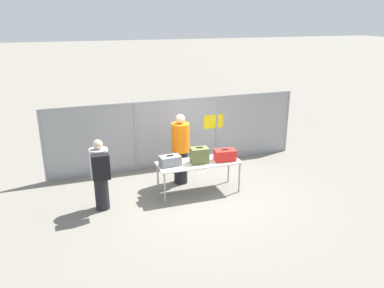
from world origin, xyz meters
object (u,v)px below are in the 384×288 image
(inspection_table, at_px, (199,164))
(utility_trailer, at_px, (196,124))
(suitcase_grey, at_px, (170,161))
(suitcase_red, at_px, (225,155))
(suitcase_olive, at_px, (199,155))
(security_worker_near, at_px, (180,148))
(traveler_hooded, at_px, (100,173))

(inspection_table, distance_m, utility_trailer, 4.69)
(suitcase_grey, bearing_deg, suitcase_red, -5.38)
(suitcase_olive, bearing_deg, inspection_table, 95.59)
(security_worker_near, distance_m, utility_trailer, 4.16)
(suitcase_red, distance_m, utility_trailer, 4.63)
(suitcase_red, distance_m, traveler_hooded, 2.95)
(suitcase_olive, relative_size, security_worker_near, 0.24)
(suitcase_grey, relative_size, utility_trailer, 0.11)
(suitcase_red, bearing_deg, traveler_hooded, -179.52)
(traveler_hooded, distance_m, security_worker_near, 2.22)
(inspection_table, relative_size, security_worker_near, 1.09)
(traveler_hooded, xyz_separation_m, utility_trailer, (3.83, 4.54, -0.50))
(inspection_table, relative_size, utility_trailer, 0.44)
(suitcase_olive, relative_size, utility_trailer, 0.10)
(inspection_table, xyz_separation_m, security_worker_near, (-0.24, 0.69, 0.21))
(traveler_hooded, bearing_deg, security_worker_near, 4.50)
(suitcase_grey, distance_m, security_worker_near, 0.80)
(inspection_table, relative_size, suitcase_grey, 4.01)
(suitcase_grey, relative_size, suitcase_red, 0.93)
(suitcase_grey, relative_size, security_worker_near, 0.27)
(traveler_hooded, bearing_deg, suitcase_grey, -11.31)
(traveler_hooded, bearing_deg, suitcase_olive, -14.68)
(suitcase_red, xyz_separation_m, utility_trailer, (0.88, 4.51, -0.54))
(inspection_table, distance_m, suitcase_grey, 0.72)
(suitcase_olive, relative_size, traveler_hooded, 0.27)
(suitcase_olive, bearing_deg, security_worker_near, 108.51)
(suitcase_olive, bearing_deg, utility_trailer, 71.20)
(inspection_table, bearing_deg, utility_trailer, 71.03)
(suitcase_red, height_order, traveler_hooded, traveler_hooded)
(traveler_hooded, bearing_deg, inspection_table, -13.82)
(suitcase_olive, distance_m, utility_trailer, 4.74)
(suitcase_grey, distance_m, suitcase_olive, 0.71)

